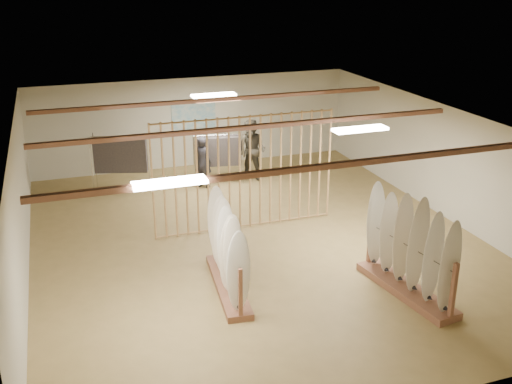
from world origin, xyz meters
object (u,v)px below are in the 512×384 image
object	(u,v)px
clothing_rack_a	(121,155)
shopper_a	(203,159)
shopper_b	(252,146)
rack_right	(408,262)
rack_left	(228,261)
clothing_rack_b	(218,151)

from	to	relation	value
clothing_rack_a	shopper_a	xyz separation A→B (m)	(2.24, -0.36, -0.23)
shopper_a	shopper_b	world-z (taller)	shopper_b
shopper_b	rack_right	bearing A→B (deg)	-39.64
rack_right	rack_left	bearing A→B (deg)	149.88
clothing_rack_a	clothing_rack_b	bearing A→B (deg)	13.01
shopper_a	shopper_b	size ratio (longest dim) A/B	0.82
rack_left	clothing_rack_b	xyz separation A→B (m)	(1.51, 6.05, 0.37)
rack_left	clothing_rack_a	distance (m)	6.35
rack_right	shopper_b	world-z (taller)	shopper_b
rack_right	clothing_rack_a	size ratio (longest dim) A/B	1.51
clothing_rack_b	shopper_b	distance (m)	1.02
rack_left	rack_right	size ratio (longest dim) A/B	1.01
shopper_b	clothing_rack_b	bearing A→B (deg)	-138.61
clothing_rack_a	clothing_rack_b	world-z (taller)	clothing_rack_a
rack_right	shopper_b	distance (m)	7.33
rack_right	clothing_rack_b	distance (m)	7.56
shopper_a	rack_right	bearing A→B (deg)	150.99
shopper_a	shopper_b	bearing A→B (deg)	-131.17
rack_right	shopper_a	world-z (taller)	rack_right
shopper_a	shopper_b	distance (m)	1.55
rack_right	clothing_rack_a	bearing A→B (deg)	112.61
rack_right	clothing_rack_b	world-z (taller)	rack_right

